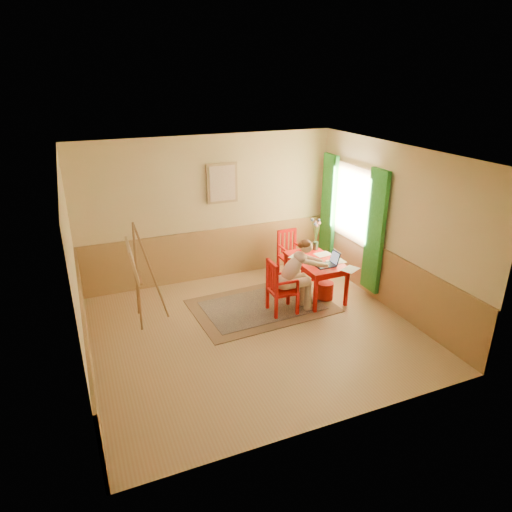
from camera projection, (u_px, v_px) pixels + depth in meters
name	position (u px, v px, depth m)	size (l,w,h in m)	color
room	(255.00, 250.00, 6.71)	(5.04, 4.54, 2.84)	tan
wainscot	(237.00, 283.00, 7.74)	(5.00, 4.50, 1.00)	tan
window	(351.00, 215.00, 8.53)	(0.12, 2.01, 2.20)	white
wall_portrait	(222.00, 183.00, 8.49)	(0.60, 0.05, 0.76)	tan
rug	(262.00, 306.00, 8.00)	(2.48, 1.73, 0.02)	#8C7251
table	(315.00, 264.00, 8.15)	(0.75, 1.22, 0.72)	red
chair_left	(280.00, 287.00, 7.62)	(0.45, 0.43, 0.96)	red
chair_back	(290.00, 253.00, 9.07)	(0.41, 0.43, 0.93)	red
figure	(296.00, 273.00, 7.62)	(0.95, 0.41, 1.28)	beige
laptop	(328.00, 263.00, 7.86)	(0.41, 0.25, 0.24)	#1E2338
papers	(326.00, 260.00, 8.09)	(0.94, 1.22, 0.00)	white
vase	(316.00, 236.00, 8.48)	(0.25, 0.30, 0.60)	#3F724C
wastebasket	(325.00, 291.00, 8.22)	(0.29, 0.29, 0.32)	#A11B12
easel	(135.00, 265.00, 7.14)	(0.60, 0.77, 1.73)	olive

